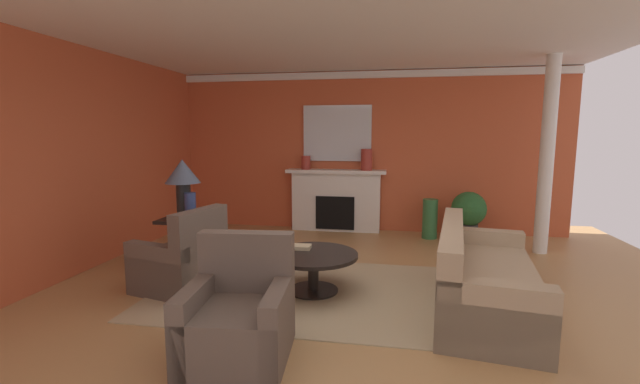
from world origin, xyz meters
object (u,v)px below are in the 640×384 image
fireplace (336,202)px  vase_mantel_right (367,160)px  sofa (482,281)px  armchair_near_window (182,263)px  side_table (186,240)px  vase_tall_corner (430,219)px  mantel_mirror (337,133)px  armchair_facing_fireplace (239,319)px  table_lamp (183,177)px  vase_mantel_left (306,163)px  coffee_table (313,263)px  vase_on_side_table (190,206)px  potted_plant (469,212)px

fireplace → vase_mantel_right: 0.95m
sofa → vase_mantel_right: bearing=113.6°
armchair_near_window → side_table: bearing=114.0°
armchair_near_window → vase_tall_corner: (2.99, 2.90, 0.03)m
mantel_mirror → armchair_facing_fireplace: bearing=-92.1°
mantel_mirror → table_lamp: size_ratio=1.66×
sofa → table_lamp: table_lamp is taller
table_lamp → vase_mantel_left: 2.75m
fireplace → sofa: bearing=-58.9°
armchair_near_window → table_lamp: 1.14m
mantel_mirror → sofa: size_ratio=0.56×
coffee_table → vase_mantel_right: 3.17m
coffee_table → vase_on_side_table: vase_on_side_table is taller
vase_mantel_left → fireplace: bearing=5.1°
fireplace → coffee_table: size_ratio=1.80×
coffee_table → vase_tall_corner: bearing=61.4°
vase_tall_corner → fireplace: bearing=169.8°
mantel_mirror → potted_plant: size_ratio=1.49×
side_table → vase_mantel_right: 3.46m
vase_mantel_left → potted_plant: vase_mantel_left is taller
vase_mantel_right → potted_plant: 1.93m
side_table → vase_tall_corner: 3.99m
armchair_facing_fireplace → vase_mantel_left: size_ratio=3.89×
vase_on_side_table → potted_plant: (3.71, 2.28, -0.38)m
potted_plant → table_lamp: bearing=-150.8°
mantel_mirror → armchair_facing_fireplace: mantel_mirror is taller
mantel_mirror → armchair_near_window: 3.87m
mantel_mirror → vase_tall_corner: mantel_mirror is taller
side_table → vase_tall_corner: bearing=35.1°
fireplace → table_lamp: (-1.61, -2.59, 0.69)m
fireplace → armchair_near_window: 3.48m
table_lamp → coffee_table: bearing=-14.1°
side_table → armchair_near_window: bearing=-66.0°
armchair_facing_fireplace → side_table: (-1.44, 1.87, 0.09)m
table_lamp → vase_mantel_left: (1.06, 2.54, 0.02)m
vase_on_side_table → vase_mantel_right: vase_mantel_right is taller
vase_mantel_left → vase_on_side_table: bearing=-108.8°
vase_mantel_left → side_table: bearing=-112.6°
fireplace → side_table: bearing=-121.8°
vase_tall_corner → armchair_facing_fireplace: bearing=-113.6°
mantel_mirror → vase_on_side_table: 3.31m
table_lamp → vase_tall_corner: size_ratio=1.11×
vase_mantel_left → vase_mantel_right: (1.10, 0.00, 0.07)m
side_table → table_lamp: (0.00, 0.00, 0.82)m
side_table → potted_plant: size_ratio=0.84×
vase_mantel_left → vase_tall_corner: bearing=-6.5°
coffee_table → side_table: side_table is taller
armchair_near_window → vase_tall_corner: bearing=44.2°
table_lamp → potted_plant: (3.86, 2.16, -0.73)m
coffee_table → vase_mantel_right: bearing=82.6°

